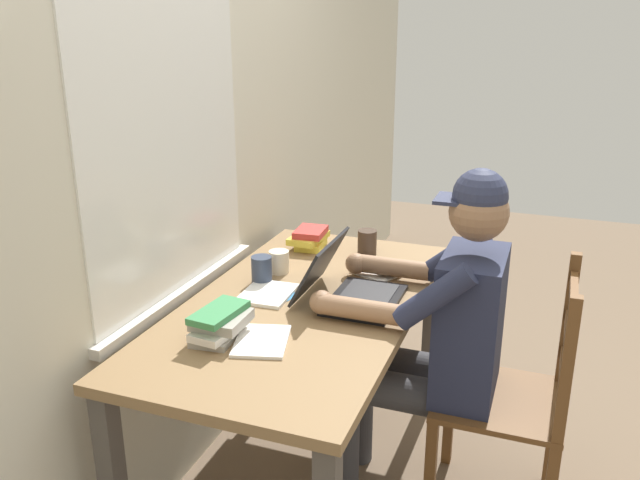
% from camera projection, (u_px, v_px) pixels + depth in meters
% --- Properties ---
extents(ground_plane, '(8.00, 8.00, 0.00)m').
position_uv_depth(ground_plane, '(305.00, 477.00, 2.52)').
color(ground_plane, brown).
extents(back_wall, '(6.00, 0.08, 2.60)m').
position_uv_depth(back_wall, '(178.00, 133.00, 2.26)').
color(back_wall, beige).
rests_on(back_wall, ground).
extents(desk, '(1.45, 0.76, 0.74)m').
position_uv_depth(desk, '(304.00, 325.00, 2.32)').
color(desk, olive).
rests_on(desk, ground).
extents(seated_person, '(0.50, 0.60, 1.23)m').
position_uv_depth(seated_person, '(438.00, 326.00, 2.24)').
color(seated_person, '#232842').
rests_on(seated_person, ground).
extents(wooden_chair, '(0.42, 0.42, 0.93)m').
position_uv_depth(wooden_chair, '(517.00, 398.00, 2.22)').
color(wooden_chair, brown).
rests_on(wooden_chair, ground).
extents(laptop, '(0.33, 0.34, 0.21)m').
position_uv_depth(laptop, '(347.00, 286.00, 2.28)').
color(laptop, black).
rests_on(laptop, desk).
extents(computer_mouse, '(0.06, 0.10, 0.03)m').
position_uv_depth(computer_mouse, '(390.00, 271.00, 2.51)').
color(computer_mouse, black).
rests_on(computer_mouse, desk).
extents(coffee_mug_white, '(0.12, 0.08, 0.09)m').
position_uv_depth(coffee_mug_white, '(279.00, 261.00, 2.53)').
color(coffee_mug_white, beige).
rests_on(coffee_mug_white, desk).
extents(coffee_mug_dark, '(0.11, 0.08, 0.10)m').
position_uv_depth(coffee_mug_dark, '(262.00, 270.00, 2.43)').
color(coffee_mug_dark, '#2D384C').
rests_on(coffee_mug_dark, desk).
extents(coffee_mug_spare, '(0.12, 0.08, 0.10)m').
position_uv_depth(coffee_mug_spare, '(367.00, 242.00, 2.72)').
color(coffee_mug_spare, '#38281E').
rests_on(coffee_mug_spare, desk).
extents(book_stack_main, '(0.21, 0.16, 0.10)m').
position_uv_depth(book_stack_main, '(219.00, 323.00, 2.01)').
color(book_stack_main, gray).
rests_on(book_stack_main, desk).
extents(book_stack_side, '(0.20, 0.14, 0.09)m').
position_uv_depth(book_stack_side, '(310.00, 238.00, 2.80)').
color(book_stack_side, gold).
rests_on(book_stack_side, desk).
extents(paper_pile_near_laptop, '(0.25, 0.23, 0.01)m').
position_uv_depth(paper_pile_near_laptop, '(382.00, 271.00, 2.55)').
color(paper_pile_near_laptop, white).
rests_on(paper_pile_near_laptop, desk).
extents(paper_pile_back_corner, '(0.22, 0.18, 0.01)m').
position_uv_depth(paper_pile_back_corner, '(267.00, 294.00, 2.33)').
color(paper_pile_back_corner, white).
rests_on(paper_pile_back_corner, desk).
extents(paper_pile_side, '(0.24, 0.21, 0.01)m').
position_uv_depth(paper_pile_side, '(262.00, 341.00, 1.99)').
color(paper_pile_side, white).
rests_on(paper_pile_side, desk).
extents(landscape_photo_print, '(0.15, 0.12, 0.00)m').
position_uv_depth(landscape_photo_print, '(279.00, 297.00, 2.31)').
color(landscape_photo_print, teal).
rests_on(landscape_photo_print, desk).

